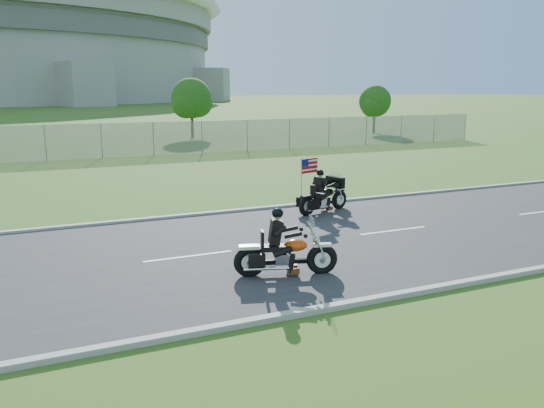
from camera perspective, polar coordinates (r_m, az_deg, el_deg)
name	(u,v)px	position (r m, az deg, el deg)	size (l,w,h in m)	color
ground	(264,248)	(13.71, -0.83, -4.80)	(420.00, 420.00, 0.00)	#2D571B
road	(264,248)	(13.70, -0.83, -4.72)	(120.00, 8.00, 0.04)	#28282B
curb_north	(217,213)	(17.38, -5.90, -0.95)	(120.00, 0.18, 0.12)	#9E9B93
curb_south	(345,305)	(10.29, 7.90, -10.70)	(120.00, 0.18, 0.12)	#9E9B93
fence	(45,143)	(32.26, -23.20, 6.06)	(60.00, 0.03, 2.00)	gray
tree_fence_near	(192,100)	(43.57, -8.62, 10.96)	(3.52, 3.28, 4.75)	#382316
tree_fence_far	(375,103)	(48.39, 11.02, 10.63)	(3.08, 2.87, 4.20)	#382316
motorcycle_lead	(284,255)	(11.61, 1.33, -5.49)	(2.26, 0.98, 1.55)	black
motorcycle_follow	(323,198)	(17.46, 5.55, 0.65)	(2.12, 1.02, 1.82)	black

